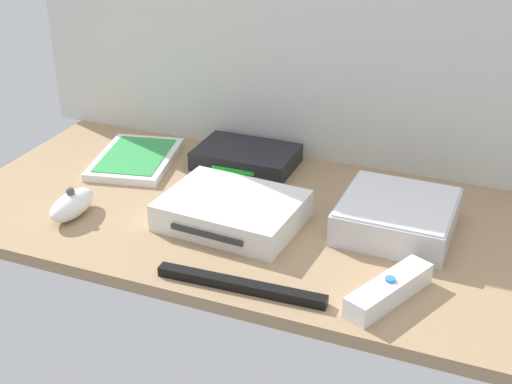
{
  "coord_description": "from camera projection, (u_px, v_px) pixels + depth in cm",
  "views": [
    {
      "loc": [
        36.9,
        -91.59,
        55.33
      ],
      "look_at": [
        0.0,
        0.0,
        4.0
      ],
      "focal_mm": 49.03,
      "sensor_mm": 36.0,
      "label": 1
    }
  ],
  "objects": [
    {
      "name": "network_router",
      "position": [
        246.0,
        157.0,
        1.29
      ],
      "size": [
        18.01,
        12.41,
        3.4
      ],
      "rotation": [
        0.0,
        0.0,
        -0.0
      ],
      "color": "black",
      "rests_on": "ground_plane"
    },
    {
      "name": "sensor_bar",
      "position": [
        241.0,
        285.0,
        0.94
      ],
      "size": [
        24.05,
        2.8,
        1.4
      ],
      "primitive_type": "cube",
      "rotation": [
        0.0,
        0.0,
        0.04
      ],
      "color": "black",
      "rests_on": "ground_plane"
    },
    {
      "name": "game_console",
      "position": [
        232.0,
        210.0,
        1.1
      ],
      "size": [
        22.07,
        17.62,
        4.4
      ],
      "rotation": [
        0.0,
        0.0,
        -0.07
      ],
      "color": "white",
      "rests_on": "ground_plane"
    },
    {
      "name": "game_case",
      "position": [
        136.0,
        159.0,
        1.3
      ],
      "size": [
        17.27,
        21.42,
        1.56
      ],
      "rotation": [
        0.0,
        0.0,
        0.21
      ],
      "color": "white",
      "rests_on": "ground_plane"
    },
    {
      "name": "mini_computer",
      "position": [
        397.0,
        216.0,
        1.07
      ],
      "size": [
        17.26,
        17.26,
        5.3
      ],
      "rotation": [
        0.0,
        0.0,
        -0.02
      ],
      "color": "silver",
      "rests_on": "ground_plane"
    },
    {
      "name": "remote_wand",
      "position": [
        389.0,
        290.0,
        0.92
      ],
      "size": [
        9.38,
        14.97,
        3.4
      ],
      "rotation": [
        0.0,
        0.0,
        -0.42
      ],
      "color": "white",
      "rests_on": "ground_plane"
    },
    {
      "name": "ground_plane",
      "position": [
        256.0,
        219.0,
        1.14
      ],
      "size": [
        100.0,
        48.0,
        2.0
      ],
      "primitive_type": "cube",
      "color": "#9E7F5B",
      "rests_on": "ground"
    },
    {
      "name": "remote_nunchuk",
      "position": [
        72.0,
        205.0,
        1.12
      ],
      "size": [
        4.48,
        10.04,
        5.1
      ],
      "rotation": [
        0.0,
        0.0,
        -0.01
      ],
      "color": "white",
      "rests_on": "ground_plane"
    }
  ]
}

